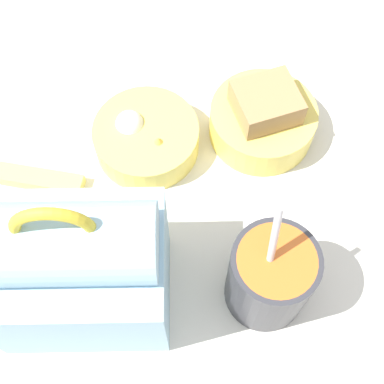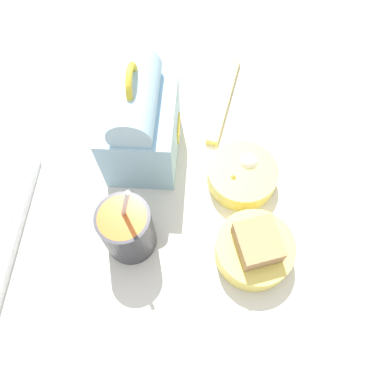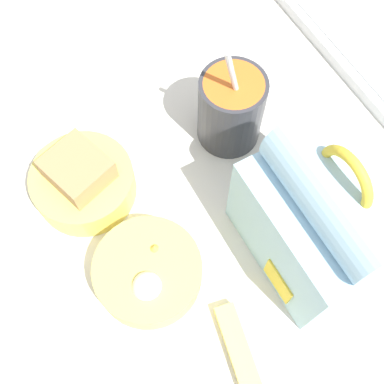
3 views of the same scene
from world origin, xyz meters
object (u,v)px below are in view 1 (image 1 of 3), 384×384
(lunch_bag, at_px, (77,268))
(bento_bowl_sandwich, at_px, (263,119))
(soup_cup, at_px, (270,277))
(bento_bowl_snacks, at_px, (146,138))

(lunch_bag, bearing_deg, bento_bowl_sandwich, -134.06)
(lunch_bag, bearing_deg, soup_cup, 179.23)
(soup_cup, xyz_separation_m, bento_bowl_sandwich, (-0.01, -0.21, -0.03))
(soup_cup, relative_size, bento_bowl_sandwich, 1.40)
(soup_cup, distance_m, bento_bowl_sandwich, 0.21)
(lunch_bag, relative_size, bento_bowl_snacks, 1.70)
(lunch_bag, bearing_deg, bento_bowl_snacks, -107.02)
(lunch_bag, xyz_separation_m, soup_cup, (-0.19, 0.00, -0.03))
(lunch_bag, xyz_separation_m, bento_bowl_sandwich, (-0.20, -0.21, -0.06))
(soup_cup, xyz_separation_m, bento_bowl_snacks, (0.13, -0.19, -0.04))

